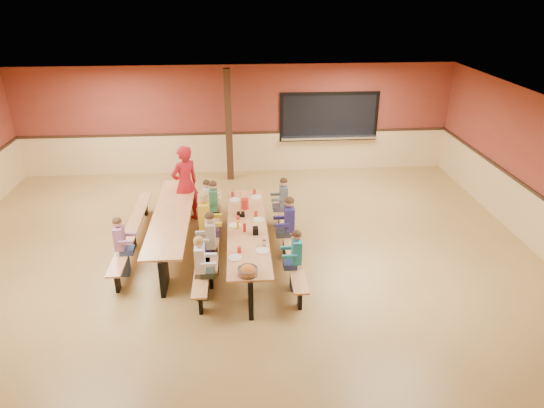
{
  "coord_description": "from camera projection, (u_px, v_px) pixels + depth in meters",
  "views": [
    {
      "loc": [
        0.01,
        -8.2,
        5.03
      ],
      "look_at": [
        0.64,
        0.14,
        1.15
      ],
      "focal_mm": 32.0,
      "sensor_mm": 36.0,
      "label": 1
    }
  ],
  "objects": [
    {
      "name": "ground",
      "position": [
        240.0,
        261.0,
        9.53
      ],
      "size": [
        12.0,
        12.0,
        0.0
      ],
      "primitive_type": "plane",
      "color": "olive",
      "rests_on": "ground"
    },
    {
      "name": "room_envelope",
      "position": [
        239.0,
        230.0,
        9.24
      ],
      "size": [
        12.04,
        10.04,
        3.02
      ],
      "color": "maroon",
      "rests_on": "ground"
    },
    {
      "name": "kitchen_pass_through",
      "position": [
        329.0,
        119.0,
        13.57
      ],
      "size": [
        2.78,
        0.28,
        1.38
      ],
      "color": "black",
      "rests_on": "ground"
    },
    {
      "name": "structural_post",
      "position": [
        229.0,
        126.0,
        12.87
      ],
      "size": [
        0.18,
        0.18,
        3.0
      ],
      "primitive_type": "cube",
      "color": "black",
      "rests_on": "ground"
    },
    {
      "name": "cafeteria_table_main",
      "position": [
        247.0,
        237.0,
        9.32
      ],
      "size": [
        1.91,
        3.7,
        0.74
      ],
      "color": "#C17F4D",
      "rests_on": "ground"
    },
    {
      "name": "cafeteria_table_second",
      "position": [
        173.0,
        223.0,
        9.87
      ],
      "size": [
        1.91,
        3.7,
        0.74
      ],
      "color": "#C17F4D",
      "rests_on": "ground"
    },
    {
      "name": "seated_child_white_left",
      "position": [
        201.0,
        268.0,
        8.19
      ],
      "size": [
        0.36,
        0.29,
        1.19
      ],
      "primitive_type": null,
      "color": "white",
      "rests_on": "ground"
    },
    {
      "name": "seated_adult_yellow",
      "position": [
        205.0,
        224.0,
        9.49
      ],
      "size": [
        0.44,
        0.36,
        1.36
      ],
      "primitive_type": null,
      "color": "gold",
      "rests_on": "ground"
    },
    {
      "name": "seated_child_grey_left",
      "position": [
        208.0,
        205.0,
        10.56
      ],
      "size": [
        0.34,
        0.27,
        1.14
      ],
      "primitive_type": null,
      "color": "white",
      "rests_on": "ground"
    },
    {
      "name": "seated_child_teal_right",
      "position": [
        296.0,
        261.0,
        8.44
      ],
      "size": [
        0.34,
        0.28,
        1.16
      ],
      "primitive_type": null,
      "color": "teal",
      "rests_on": "ground"
    },
    {
      "name": "seated_child_navy_right",
      "position": [
        289.0,
        227.0,
        9.49
      ],
      "size": [
        0.39,
        0.32,
        1.25
      ],
      "primitive_type": null,
      "color": "navy",
      "rests_on": "ground"
    },
    {
      "name": "seated_child_char_right",
      "position": [
        283.0,
        204.0,
        10.56
      ],
      "size": [
        0.36,
        0.29,
        1.18
      ],
      "primitive_type": null,
      "color": "#4B5155",
      "rests_on": "ground"
    },
    {
      "name": "seated_child_purple_sec",
      "position": [
        121.0,
        247.0,
        8.87
      ],
      "size": [
        0.35,
        0.29,
        1.17
      ],
      "primitive_type": null,
      "color": "#99618A",
      "rests_on": "ground"
    },
    {
      "name": "seated_child_green_sec",
      "position": [
        214.0,
        208.0,
        10.36
      ],
      "size": [
        0.36,
        0.3,
        1.2
      ],
      "primitive_type": null,
      "color": "#2D683F",
      "rests_on": "ground"
    },
    {
      "name": "seated_child_tan_sec",
      "position": [
        211.0,
        243.0,
        8.92
      ],
      "size": [
        0.38,
        0.31,
        1.24
      ],
      "primitive_type": null,
      "color": "#A49B83",
      "rests_on": "ground"
    },
    {
      "name": "standing_woman",
      "position": [
        185.0,
        184.0,
        10.76
      ],
      "size": [
        0.78,
        0.73,
        1.79
      ],
      "primitive_type": "imported",
      "rotation": [
        0.0,
        0.0,
        3.78
      ],
      "color": "#B0141C",
      "rests_on": "ground"
    },
    {
      "name": "punch_pitcher",
      "position": [
        245.0,
        204.0,
        9.94
      ],
      "size": [
        0.16,
        0.16,
        0.22
      ],
      "primitive_type": "cylinder",
      "color": "red",
      "rests_on": "cafeteria_table_main"
    },
    {
      "name": "chip_bowl",
      "position": [
        248.0,
        271.0,
        7.72
      ],
      "size": [
        0.32,
        0.32,
        0.15
      ],
      "primitive_type": null,
      "color": "orange",
      "rests_on": "cafeteria_table_main"
    },
    {
      "name": "napkin_dispenser",
      "position": [
        256.0,
        231.0,
        8.97
      ],
      "size": [
        0.1,
        0.14,
        0.13
      ],
      "primitive_type": "cube",
      "color": "black",
      "rests_on": "cafeteria_table_main"
    },
    {
      "name": "condiment_mustard",
      "position": [
        238.0,
        225.0,
        9.15
      ],
      "size": [
        0.06,
        0.06,
        0.17
      ],
      "primitive_type": "cylinder",
      "color": "yellow",
      "rests_on": "cafeteria_table_main"
    },
    {
      "name": "condiment_ketchup",
      "position": [
        244.0,
        227.0,
        9.05
      ],
      "size": [
        0.06,
        0.06,
        0.17
      ],
      "primitive_type": "cylinder",
      "color": "#B2140F",
      "rests_on": "cafeteria_table_main"
    },
    {
      "name": "table_paddle",
      "position": [
        241.0,
        210.0,
        9.63
      ],
      "size": [
        0.16,
        0.16,
        0.56
      ],
      "color": "black",
      "rests_on": "cafeteria_table_main"
    },
    {
      "name": "place_settings",
      "position": [
        247.0,
        225.0,
        9.2
      ],
      "size": [
        0.65,
        3.3,
        0.11
      ],
      "primitive_type": null,
      "color": "beige",
      "rests_on": "cafeteria_table_main"
    }
  ]
}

